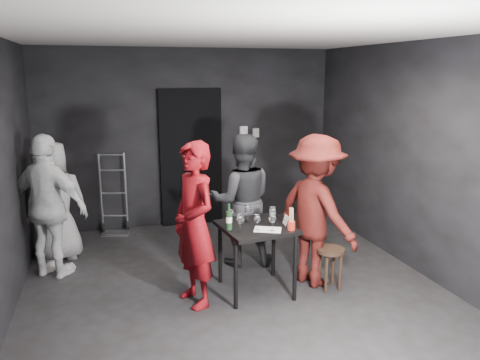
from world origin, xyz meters
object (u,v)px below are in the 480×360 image
object	(u,v)px
stool	(330,258)
wine_bottle	(229,220)
server_red	(194,214)
woman_black	(242,195)
bystander_cream	(48,199)
tasting_table	(256,234)
bystander_grey	(56,201)
breadstick_cup	(291,219)
man_maroon	(316,201)
hand_truck	(115,218)

from	to	relation	value
stool	wine_bottle	size ratio (longest dim) A/B	1.72
server_red	woman_black	distance (m)	1.15
bystander_cream	woman_black	bearing A→B (deg)	-152.41
server_red	bystander_cream	world-z (taller)	server_red
tasting_table	bystander_grey	world-z (taller)	bystander_grey
bystander_grey	wine_bottle	size ratio (longest dim) A/B	5.64
woman_black	breadstick_cup	bearing A→B (deg)	113.46
breadstick_cup	bystander_grey	bearing A→B (deg)	143.33
woman_black	man_maroon	bearing A→B (deg)	140.01
server_red	breadstick_cup	xyz separation A→B (m)	(0.98, -0.16, -0.09)
man_maroon	wine_bottle	bearing A→B (deg)	72.66
tasting_table	man_maroon	distance (m)	0.76
stool	breadstick_cup	distance (m)	0.71
tasting_table	woman_black	bearing A→B (deg)	84.61
stool	bystander_cream	distance (m)	3.24
tasting_table	breadstick_cup	distance (m)	0.44
server_red	bystander_grey	size ratio (longest dim) A/B	1.24
server_red	man_maroon	bearing A→B (deg)	76.34
server_red	woman_black	bearing A→B (deg)	121.40
wine_bottle	tasting_table	bearing A→B (deg)	6.27
stool	bystander_cream	xyz separation A→B (m)	(-2.94, 1.24, 0.58)
woman_black	stool	bearing A→B (deg)	137.48
server_red	stool	bearing A→B (deg)	68.34
tasting_table	bystander_grey	bearing A→B (deg)	143.43
hand_truck	bystander_cream	world-z (taller)	bystander_cream
bystander_cream	wine_bottle	world-z (taller)	bystander_cream
tasting_table	wine_bottle	bearing A→B (deg)	-173.73
hand_truck	man_maroon	size ratio (longest dim) A/B	0.62
breadstick_cup	bystander_cream	bearing A→B (deg)	152.22
stool	server_red	size ratio (longest dim) A/B	0.25
man_maroon	wine_bottle	size ratio (longest dim) A/B	7.00
woman_black	bystander_cream	size ratio (longest dim) A/B	0.94
stool	server_red	bearing A→B (deg)	175.73
breadstick_cup	man_maroon	bearing A→B (deg)	32.02
hand_truck	woman_black	bearing A→B (deg)	-32.92
stool	breadstick_cup	xyz separation A→B (m)	(-0.49, -0.05, 0.50)
breadstick_cup	stool	bearing A→B (deg)	5.74
hand_truck	server_red	world-z (taller)	server_red
man_maroon	bystander_cream	xyz separation A→B (m)	(-2.85, 1.04, -0.02)
wine_bottle	breadstick_cup	bearing A→B (deg)	-17.80
bystander_grey	wine_bottle	world-z (taller)	bystander_grey
tasting_table	woman_black	distance (m)	0.83
woman_black	bystander_cream	bearing A→B (deg)	4.05
woman_black	bystander_grey	bearing A→B (deg)	-8.71
tasting_table	woman_black	xyz separation A→B (m)	(0.07, 0.79, 0.23)
hand_truck	man_maroon	world-z (taller)	man_maroon
man_maroon	bystander_cream	size ratio (longest dim) A/B	1.02
server_red	hand_truck	bearing A→B (deg)	178.89
tasting_table	man_maroon	xyz separation A→B (m)	(0.70, 0.02, 0.30)
tasting_table	breadstick_cup	world-z (taller)	breadstick_cup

